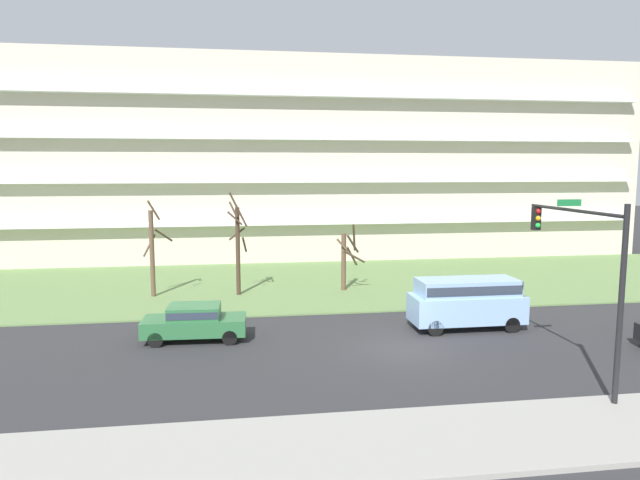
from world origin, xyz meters
name	(u,v)px	position (x,y,z in m)	size (l,w,h in m)	color
ground	(404,349)	(0.00, 0.00, 0.00)	(160.00, 160.00, 0.00)	#2D2D30
sidewalk_curb_near	(488,436)	(0.00, -8.00, 0.07)	(80.00, 4.00, 0.15)	#99968E
grass_lawn_strip	(341,282)	(0.00, 14.00, 0.04)	(80.00, 16.00, 0.08)	#66844C
apartment_building	(313,161)	(0.00, 27.52, 8.07)	(53.95, 11.99, 16.15)	beige
tree_far_left	(153,251)	(-11.54, 11.32, 2.74)	(1.72, 1.71, 5.66)	brown
tree_left	(238,246)	(-6.69, 11.00, 2.97)	(1.17, 1.16, 6.09)	#423023
tree_center	(346,258)	(-0.23, 11.23, 2.08)	(1.78, 1.78, 4.20)	brown
van_blue_near_left	(467,299)	(3.76, 2.50, 1.40)	(5.20, 2.01, 2.36)	#8CB2E0
sedan_green_center_left	(195,321)	(-8.65, 2.50, 0.87)	(4.47, 1.99, 1.57)	#2D6B3D
traffic_signal_mast	(586,260)	(4.85, -4.71, 4.40)	(0.90, 5.61, 6.40)	black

